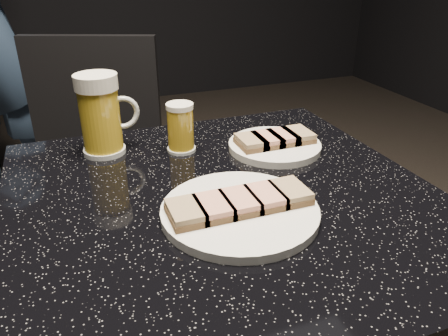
{
  "coord_description": "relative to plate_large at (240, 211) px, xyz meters",
  "views": [
    {
      "loc": [
        -0.22,
        -0.58,
        1.11
      ],
      "look_at": [
        0.0,
        0.0,
        0.8
      ],
      "focal_mm": 35.0,
      "sensor_mm": 36.0,
      "label": 1
    }
  ],
  "objects": [
    {
      "name": "plate_large",
      "position": [
        0.0,
        0.0,
        0.0
      ],
      "size": [
        0.24,
        0.24,
        0.01
      ],
      "primitive_type": "cylinder",
      "color": "white",
      "rests_on": "table"
    },
    {
      "name": "plate_small",
      "position": [
        0.16,
        0.21,
        0.0
      ],
      "size": [
        0.19,
        0.19,
        0.01
      ],
      "primitive_type": "cylinder",
      "color": "white",
      "rests_on": "table"
    },
    {
      "name": "table",
      "position": [
        -0.0,
        0.07,
        -0.25
      ],
      "size": [
        0.7,
        0.7,
        0.75
      ],
      "color": "black",
      "rests_on": "floor"
    },
    {
      "name": "beer_mug",
      "position": [
        -0.16,
        0.31,
        0.07
      ],
      "size": [
        0.12,
        0.08,
        0.16
      ],
      "color": "silver",
      "rests_on": "table"
    },
    {
      "name": "beer_tumbler",
      "position": [
        -0.02,
        0.27,
        0.04
      ],
      "size": [
        0.06,
        0.06,
        0.1
      ],
      "color": "silver",
      "rests_on": "table"
    },
    {
      "name": "chair",
      "position": [
        -0.18,
        0.8,
        -0.26
      ],
      "size": [
        0.55,
        0.55,
        0.88
      ],
      "color": "black",
      "rests_on": "floor"
    },
    {
      "name": "canapes_on_plate_large",
      "position": [
        0.0,
        0.0,
        0.02
      ],
      "size": [
        0.22,
        0.07,
        0.02
      ],
      "color": "#4C3521",
      "rests_on": "plate_large"
    },
    {
      "name": "canapes_on_plate_small",
      "position": [
        0.16,
        0.21,
        0.02
      ],
      "size": [
        0.15,
        0.07,
        0.02
      ],
      "color": "#4C3521",
      "rests_on": "plate_small"
    }
  ]
}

